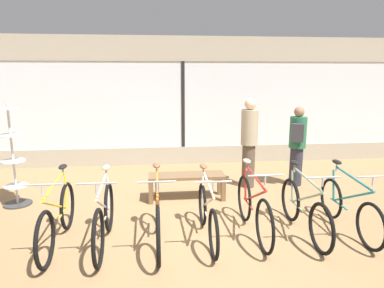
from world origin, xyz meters
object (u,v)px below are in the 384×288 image
Objects in this scene: bicycle_center at (207,214)px; bicycle_right at (304,209)px; customer_near_rack at (249,140)px; display_bench at (187,179)px; bicycle_left at (104,218)px; bicycle_far_right at (348,208)px; bicycle_center_left at (158,216)px; accessory_rack at (14,164)px; customer_by_window at (297,144)px; bicycle_center_right at (253,208)px; bicycle_far_left at (58,218)px.

bicycle_center is 0.98× the size of bicycle_right.
bicycle_center is 2.56m from customer_near_rack.
bicycle_right reaches higher than display_bench.
bicycle_left is 1.01× the size of bicycle_far_right.
accessory_rack is (-2.49, 1.70, 0.34)m from bicycle_center_left.
bicycle_center_left is 3.67m from customer_by_window.
bicycle_far_right is at bearing 1.29° from bicycle_right.
bicycle_center_right is 1.04× the size of bicycle_far_right.
bicycle_far_right is (0.69, 0.02, -0.01)m from bicycle_right.
bicycle_center_left is 1.06× the size of bicycle_center.
bicycle_right is at bearing -178.71° from bicycle_far_right.
display_bench is (-2.25, 1.59, 0.02)m from bicycle_far_right.
bicycle_right reaches higher than bicycle_far_right.
bicycle_center_left is 1.05× the size of bicycle_far_right.
bicycle_far_left is at bearing 179.11° from bicycle_right.
bicycle_far_left is 2.72m from bicycle_center_right.
bicycle_center_left is at bearing -0.88° from bicycle_left.
customer_near_rack is (4.37, 0.55, 0.25)m from accessory_rack.
display_bench is at bearing 95.19° from bicycle_center.
display_bench is (1.90, 1.55, -0.00)m from bicycle_far_left.
bicycle_left is 2.08m from display_bench.
customer_near_rack reaches higher than bicycle_far_left.
customer_near_rack reaches higher than bicycle_right.
bicycle_far_right is 2.75m from display_bench.
customer_by_window is (1.51, 2.08, 0.48)m from bicycle_center_right.
bicycle_right is (1.41, -0.01, 0.01)m from bicycle_center.
accessory_rack is at bearing 152.79° from bicycle_center.
bicycle_center is (1.41, 0.05, -0.03)m from bicycle_left.
bicycle_center_left is at bearing -129.91° from customer_near_rack.
bicycle_center_right reaches higher than bicycle_far_left.
bicycle_right is at bearing -84.17° from customer_near_rack.
customer_by_window is at bearing 31.50° from bicycle_left.
bicycle_far_right is (3.51, 0.06, -0.03)m from bicycle_left.
bicycle_right is 1.04× the size of customer_by_window.
bicycle_left is 3.51m from bicycle_far_right.
bicycle_center_left is (0.72, -0.01, 0.01)m from bicycle_left.
bicycle_left is at bearing 179.12° from bicycle_center_left.
bicycle_far_left is 1.09× the size of customer_by_window.
bicycle_left is at bearing -179.16° from bicycle_right.
bicycle_center is 0.95× the size of bicycle_center_right.
bicycle_center is 0.99× the size of bicycle_far_right.
bicycle_left is at bearing -148.50° from customer_by_window.
accessory_rack is (-3.86, 1.56, 0.34)m from bicycle_center_right.
bicycle_far_right is at bearing 0.93° from bicycle_left.
bicycle_left is 0.94× the size of accessory_rack.
bicycle_left is 1.23× the size of display_bench.
bicycle_center_left is 2.80m from bicycle_far_right.
customer_near_rack is at bearing 50.09° from bicycle_center_left.
bicycle_center is 1.41m from bicycle_right.
bicycle_center is 3.12m from customer_by_window.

